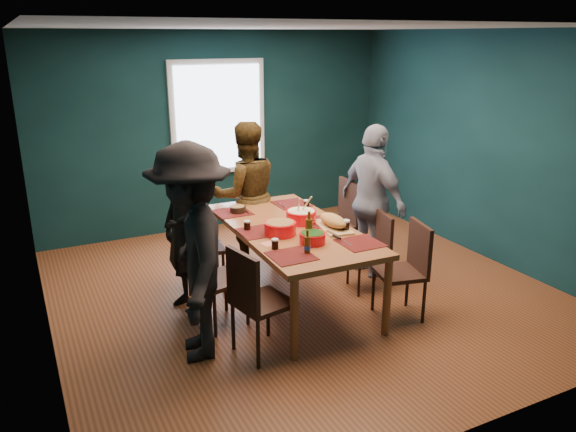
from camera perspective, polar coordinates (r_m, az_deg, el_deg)
name	(u,v)px	position (r m, az deg, el deg)	size (l,w,h in m)	color
room	(291,161)	(5.88, 0.27, 5.57)	(5.01, 5.01, 2.71)	brown
dining_table	(291,234)	(5.60, 0.34, -1.83)	(1.13, 2.17, 0.81)	brown
chair_left_far	(194,241)	(6.06, -9.51, -2.47)	(0.48, 0.48, 0.93)	black
chair_left_mid	(211,273)	(5.22, -7.81, -5.75)	(0.51, 0.51, 0.94)	black
chair_left_near	(254,295)	(4.72, -3.49, -8.03)	(0.52, 0.52, 0.97)	black
chair_right_far	(340,216)	(6.66, 5.34, 0.00)	(0.49, 0.49, 1.01)	black
chair_right_mid	(376,246)	(6.06, 8.90, -3.00)	(0.45, 0.45, 0.84)	black
chair_right_near	(409,263)	(5.50, 12.17, -4.71)	(0.51, 0.51, 0.94)	black
person_far_left	(186,230)	(5.49, -10.31, -1.40)	(0.61, 0.40, 1.68)	black
person_back	(246,195)	(6.56, -4.32, 2.17)	(0.83, 0.65, 1.71)	black
person_right	(373,202)	(6.32, 8.62, 1.47)	(1.01, 0.42, 1.72)	white
person_near_left	(192,254)	(4.68, -9.75, -3.78)	(1.19, 0.68, 1.84)	black
bowl_salad	(280,228)	(5.34, -0.80, -1.20)	(0.30, 0.30, 0.13)	red
bowl_dumpling	(301,216)	(5.68, 1.34, 0.00)	(0.31, 0.31, 0.29)	red
bowl_herbs	(312,238)	(5.12, 2.50, -2.21)	(0.24, 0.24, 0.10)	red
cutting_board	(333,222)	(5.53, 4.60, -0.61)	(0.33, 0.64, 0.14)	#DEBB77
small_bowl	(238,209)	(6.03, -5.10, 0.72)	(0.17, 0.17, 0.07)	black
beer_bottle_a	(307,245)	(4.88, 1.98, -2.96)	(0.06, 0.06, 0.21)	#4C2E0D
beer_bottle_b	(309,228)	(5.23, 2.14, -1.22)	(0.07, 0.07, 0.26)	#4C2E0D
cola_glass_a	(275,243)	(4.99, -1.33, -2.81)	(0.07, 0.07, 0.09)	black
cola_glass_b	(346,225)	(5.46, 5.87, -0.92)	(0.08, 0.08, 0.11)	black
cola_glass_c	(307,204)	(6.16, 1.90, 1.27)	(0.06, 0.06, 0.09)	black
cola_glass_d	(247,225)	(5.47, -4.17, -0.92)	(0.07, 0.07, 0.09)	black
napkin_a	(320,219)	(5.79, 3.31, -0.34)	(0.15, 0.15, 0.00)	#DC745C
napkin_b	(268,244)	(5.12, -2.01, -2.84)	(0.12, 0.12, 0.00)	#DC745C
napkin_c	(364,245)	(5.13, 7.71, -2.95)	(0.13, 0.13, 0.00)	#DC745C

